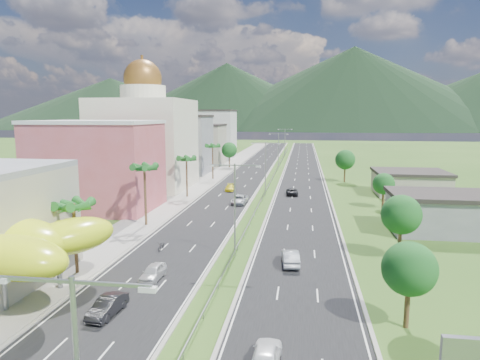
% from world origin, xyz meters
% --- Properties ---
extents(ground, '(500.00, 500.00, 0.00)m').
position_xyz_m(ground, '(0.00, 0.00, 0.00)').
color(ground, '#2D5119').
rests_on(ground, ground).
extents(road_left, '(11.00, 260.00, 0.04)m').
position_xyz_m(road_left, '(-7.50, 90.00, 0.02)').
color(road_left, black).
rests_on(road_left, ground).
extents(road_right, '(11.00, 260.00, 0.04)m').
position_xyz_m(road_right, '(7.50, 90.00, 0.02)').
color(road_right, black).
rests_on(road_right, ground).
extents(sidewalk_left, '(7.00, 260.00, 0.12)m').
position_xyz_m(sidewalk_left, '(-17.00, 90.00, 0.06)').
color(sidewalk_left, gray).
rests_on(sidewalk_left, ground).
extents(median_guardrail, '(0.10, 216.06, 0.76)m').
position_xyz_m(median_guardrail, '(0.00, 71.99, 0.62)').
color(median_guardrail, gray).
rests_on(median_guardrail, ground).
extents(streetlight_median_b, '(6.04, 0.25, 11.00)m').
position_xyz_m(streetlight_median_b, '(0.00, 10.00, 6.75)').
color(streetlight_median_b, gray).
rests_on(streetlight_median_b, ground).
extents(streetlight_median_c, '(6.04, 0.25, 11.00)m').
position_xyz_m(streetlight_median_c, '(0.00, 50.00, 6.75)').
color(streetlight_median_c, gray).
rests_on(streetlight_median_c, ground).
extents(streetlight_median_d, '(6.04, 0.25, 11.00)m').
position_xyz_m(streetlight_median_d, '(0.00, 95.00, 6.75)').
color(streetlight_median_d, gray).
rests_on(streetlight_median_d, ground).
extents(streetlight_median_e, '(6.04, 0.25, 11.00)m').
position_xyz_m(streetlight_median_e, '(0.00, 140.00, 6.75)').
color(streetlight_median_e, gray).
rests_on(streetlight_median_e, ground).
extents(pink_shophouse, '(20.00, 15.00, 15.00)m').
position_xyz_m(pink_shophouse, '(-28.00, 32.00, 7.50)').
color(pink_shophouse, '#BD4D50').
rests_on(pink_shophouse, ground).
extents(domed_building, '(20.00, 20.00, 28.70)m').
position_xyz_m(domed_building, '(-28.00, 55.00, 11.35)').
color(domed_building, beige).
rests_on(domed_building, ground).
extents(midrise_grey, '(16.00, 15.00, 16.00)m').
position_xyz_m(midrise_grey, '(-27.00, 80.00, 8.00)').
color(midrise_grey, gray).
rests_on(midrise_grey, ground).
extents(midrise_beige, '(16.00, 15.00, 13.00)m').
position_xyz_m(midrise_beige, '(-27.00, 102.00, 6.50)').
color(midrise_beige, '#9D9581').
rests_on(midrise_beige, ground).
extents(midrise_white, '(16.00, 15.00, 18.00)m').
position_xyz_m(midrise_white, '(-27.00, 125.00, 9.00)').
color(midrise_white, silver).
rests_on(midrise_white, ground).
extents(shed_near, '(15.00, 10.00, 5.00)m').
position_xyz_m(shed_near, '(28.00, 25.00, 2.50)').
color(shed_near, gray).
rests_on(shed_near, ground).
extents(shed_far, '(14.00, 12.00, 4.40)m').
position_xyz_m(shed_far, '(30.00, 55.00, 2.20)').
color(shed_far, '#9D9581').
rests_on(shed_far, ground).
extents(palm_tree_b, '(3.60, 3.60, 8.10)m').
position_xyz_m(palm_tree_b, '(-15.50, 2.00, 7.06)').
color(palm_tree_b, '#47301C').
rests_on(palm_tree_b, ground).
extents(palm_tree_c, '(3.60, 3.60, 9.60)m').
position_xyz_m(palm_tree_c, '(-15.50, 22.00, 8.50)').
color(palm_tree_c, '#47301C').
rests_on(palm_tree_c, ground).
extents(palm_tree_d, '(3.60, 3.60, 8.60)m').
position_xyz_m(palm_tree_d, '(-15.50, 45.00, 7.54)').
color(palm_tree_d, '#47301C').
rests_on(palm_tree_d, ground).
extents(palm_tree_e, '(3.60, 3.60, 9.40)m').
position_xyz_m(palm_tree_e, '(-15.50, 70.00, 8.31)').
color(palm_tree_e, '#47301C').
rests_on(palm_tree_e, ground).
extents(leafy_tree_lfar, '(4.90, 4.90, 8.05)m').
position_xyz_m(leafy_tree_lfar, '(-15.50, 95.00, 5.58)').
color(leafy_tree_lfar, '#47301C').
rests_on(leafy_tree_lfar, ground).
extents(leafy_tree_ra, '(4.20, 4.20, 6.90)m').
position_xyz_m(leafy_tree_ra, '(16.00, -5.00, 4.78)').
color(leafy_tree_ra, '#47301C').
rests_on(leafy_tree_ra, ground).
extents(leafy_tree_rb, '(4.55, 4.55, 7.47)m').
position_xyz_m(leafy_tree_rb, '(19.00, 12.00, 5.18)').
color(leafy_tree_rb, '#47301C').
rests_on(leafy_tree_rb, ground).
extents(leafy_tree_rc, '(3.85, 3.85, 6.33)m').
position_xyz_m(leafy_tree_rc, '(22.00, 40.00, 4.37)').
color(leafy_tree_rc, '#47301C').
rests_on(leafy_tree_rc, ground).
extents(leafy_tree_rd, '(4.90, 4.90, 8.05)m').
position_xyz_m(leafy_tree_rd, '(18.00, 70.00, 5.58)').
color(leafy_tree_rd, '#47301C').
rests_on(leafy_tree_rd, ground).
extents(mountain_ridge, '(860.00, 140.00, 90.00)m').
position_xyz_m(mountain_ridge, '(60.00, 450.00, 0.00)').
color(mountain_ridge, black).
rests_on(mountain_ridge, ground).
extents(car_white_near_left, '(1.84, 4.40, 1.49)m').
position_xyz_m(car_white_near_left, '(-7.00, 1.50, 0.78)').
color(car_white_near_left, silver).
rests_on(car_white_near_left, road_left).
extents(car_dark_left, '(2.00, 4.71, 1.51)m').
position_xyz_m(car_dark_left, '(-8.05, -6.49, 0.80)').
color(car_dark_left, black).
rests_on(car_dark_left, road_left).
extents(car_silver_mid_left, '(2.87, 5.74, 1.56)m').
position_xyz_m(car_silver_mid_left, '(-3.92, 39.88, 0.82)').
color(car_silver_mid_left, '#AEB2B7').
rests_on(car_silver_mid_left, road_left).
extents(car_yellow_far_left, '(2.25, 4.80, 1.35)m').
position_xyz_m(car_yellow_far_left, '(-8.10, 53.31, 0.72)').
color(car_yellow_far_left, gold).
rests_on(car_yellow_far_left, road_left).
extents(car_white_near_right, '(2.00, 4.72, 1.59)m').
position_xyz_m(car_white_near_right, '(5.63, -11.92, 0.84)').
color(car_white_near_right, white).
rests_on(car_white_near_right, road_right).
extents(car_silver_right, '(2.30, 5.18, 1.65)m').
position_xyz_m(car_silver_right, '(6.57, 7.91, 0.87)').
color(car_silver_right, '#ABAEB3').
rests_on(car_silver_right, road_right).
extents(car_dark_far_right, '(2.63, 5.15, 1.39)m').
position_xyz_m(car_dark_far_right, '(5.53, 50.32, 0.74)').
color(car_dark_far_right, black).
rests_on(car_dark_far_right, road_right).
extents(motorcycle, '(0.66, 2.17, 1.38)m').
position_xyz_m(motorcycle, '(-9.26, 10.72, 0.73)').
color(motorcycle, black).
rests_on(motorcycle, road_left).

